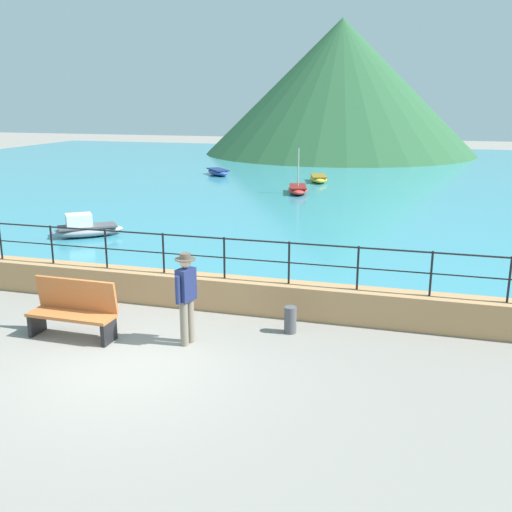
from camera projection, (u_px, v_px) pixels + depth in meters
ground_plane at (125, 367)px, 10.02m from camera, size 120.00×120.00×0.00m
promenade_wall at (194, 290)px, 12.90m from camera, size 20.00×0.56×0.70m
railing at (193, 248)px, 12.65m from camera, size 18.44×0.04×0.90m
lake_water at (340, 177)px, 33.99m from camera, size 64.00×44.32×0.06m
hill_main at (341, 87)px, 47.31m from camera, size 22.00×22.00×10.60m
bench_main at (74, 309)px, 11.17m from camera, size 1.71×0.58×1.13m
person_walking at (186, 294)px, 10.72m from camera, size 0.38×0.55×1.75m
bollard at (290, 320)px, 11.41m from camera, size 0.24×0.24×0.53m
boat_0 at (319, 178)px, 31.72m from camera, size 1.46×2.45×0.36m
boat_1 at (298, 189)px, 27.91m from camera, size 1.42×2.45×2.13m
boat_3 at (86, 228)px, 19.16m from camera, size 2.37×2.12×0.76m
boat_4 at (218, 172)px, 34.53m from camera, size 2.18×2.33×0.36m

